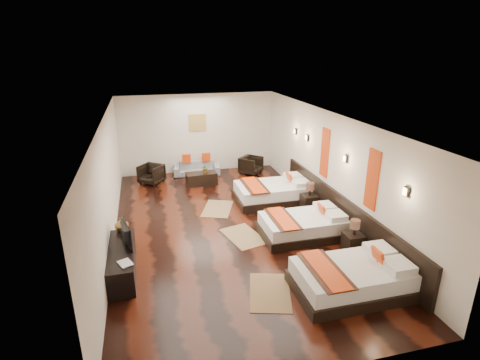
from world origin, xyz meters
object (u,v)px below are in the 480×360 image
object	(u,v)px
bed_mid	(304,226)
nightstand_b	(309,201)
armchair_left	(151,174)
armchair_right	(251,165)
tv	(123,234)
bed_far	(273,192)
book	(119,265)
sofa	(197,168)
nightstand_a	(353,241)
figurine	(122,224)
coffee_table	(201,179)
table_plant	(206,169)
bed_near	(353,278)
tv_console	(122,261)

from	to	relation	value
bed_mid	nightstand_b	size ratio (longest dim) A/B	2.47
armchair_left	armchair_right	xyz separation A→B (m)	(3.50, 0.12, -0.00)
tv	armchair_right	world-z (taller)	tv
bed_far	book	bearing A→B (deg)	-140.71
sofa	nightstand_a	bearing A→B (deg)	-61.62
bed_far	book	world-z (taller)	bed_far
bed_mid	figurine	world-z (taller)	figurine
bed_mid	coffee_table	world-z (taller)	bed_mid
nightstand_b	figurine	distance (m)	5.08
tv	armchair_left	xyz separation A→B (m)	(0.71, 5.10, -0.47)
coffee_table	table_plant	bearing A→B (deg)	-27.80
tv	armchair_right	size ratio (longest dim) A/B	1.18
sofa	tv	bearing A→B (deg)	-106.42
bed_near	bed_far	world-z (taller)	bed_far
figurine	book	bearing A→B (deg)	-90.00
nightstand_a	nightstand_b	bearing A→B (deg)	90.00
sofa	table_plant	world-z (taller)	table_plant
bed_mid	tv	world-z (taller)	tv
nightstand_b	sofa	world-z (taller)	nightstand_b
tv_console	coffee_table	size ratio (longest dim) A/B	1.80
coffee_table	table_plant	world-z (taller)	table_plant
armchair_left	armchair_right	size ratio (longest dim) A/B	1.01
coffee_table	book	bearing A→B (deg)	-113.58
figurine	sofa	bearing A→B (deg)	64.74
coffee_table	table_plant	distance (m)	0.38
tv_console	nightstand_b	bearing A→B (deg)	21.33
armchair_left	book	bearing A→B (deg)	-58.77
nightstand_a	book	bearing A→B (deg)	-177.58
bed_far	nightstand_b	world-z (taller)	bed_far
tv_console	table_plant	world-z (taller)	table_plant
armchair_left	coffee_table	world-z (taller)	armchair_left
bed_far	tv_console	distance (m)	5.05
sofa	armchair_right	xyz separation A→B (m)	(1.90, -0.41, 0.08)
nightstand_a	armchair_right	world-z (taller)	nightstand_a
tv	sofa	xyz separation A→B (m)	(2.31, 5.63, -0.55)
bed_mid	nightstand_b	xyz separation A→B (m)	(0.75, 1.35, 0.02)
bed_mid	bed_far	bearing A→B (deg)	89.95
tv_console	book	xyz separation A→B (m)	(0.00, -0.63, 0.29)
nightstand_a	tv	distance (m)	4.96
nightstand_a	armchair_right	size ratio (longest dim) A/B	1.13
nightstand_b	table_plant	distance (m)	3.71
nightstand_a	coffee_table	size ratio (longest dim) A/B	0.79
armchair_left	table_plant	xyz separation A→B (m)	(1.74, -0.59, 0.22)
bed_mid	nightstand_b	world-z (taller)	nightstand_b
nightstand_a	armchair_left	distance (m)	7.08
bed_near	nightstand_a	xyz separation A→B (m)	(0.75, 1.27, -0.00)
bed_mid	book	size ratio (longest dim) A/B	6.83
book	table_plant	world-z (taller)	table_plant
coffee_table	bed_near	bearing A→B (deg)	-74.11
nightstand_b	armchair_right	bearing A→B (deg)	101.20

